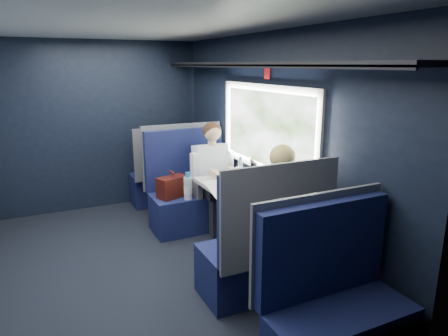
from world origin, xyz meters
name	(u,v)px	position (x,y,z in m)	size (l,w,h in m)	color
ground	(142,271)	(0.00, 0.00, -0.01)	(2.80, 4.20, 0.01)	black
room_shell	(136,122)	(0.02, 0.00, 1.48)	(3.00, 4.40, 2.40)	black
table	(235,193)	(1.03, 0.00, 0.66)	(0.62, 1.00, 0.74)	#54565E
seat_bay_near	(189,194)	(0.84, 0.87, 0.42)	(1.04, 0.62, 1.26)	#0C1036
seat_bay_far	(262,252)	(0.85, -0.87, 0.41)	(1.04, 0.62, 1.26)	#0C1036
seat_row_front	(168,176)	(0.85, 1.80, 0.41)	(1.04, 0.51, 1.16)	#0C1036
seat_row_back	(334,310)	(0.85, -1.80, 0.41)	(1.04, 0.51, 1.16)	#0C1036
man	(214,172)	(1.10, 0.70, 0.72)	(0.53, 0.56, 1.32)	black
woman	(278,207)	(1.10, -0.71, 0.73)	(0.53, 0.56, 1.32)	black
papers	(234,189)	(0.97, -0.09, 0.74)	(0.50, 0.72, 0.01)	white
laptop	(250,175)	(1.26, 0.10, 0.80)	(0.31, 0.36, 0.23)	silver
bottle_small	(240,166)	(1.31, 0.41, 0.83)	(0.06, 0.06, 0.20)	silver
cup	(239,171)	(1.26, 0.36, 0.79)	(0.07, 0.07, 0.09)	white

